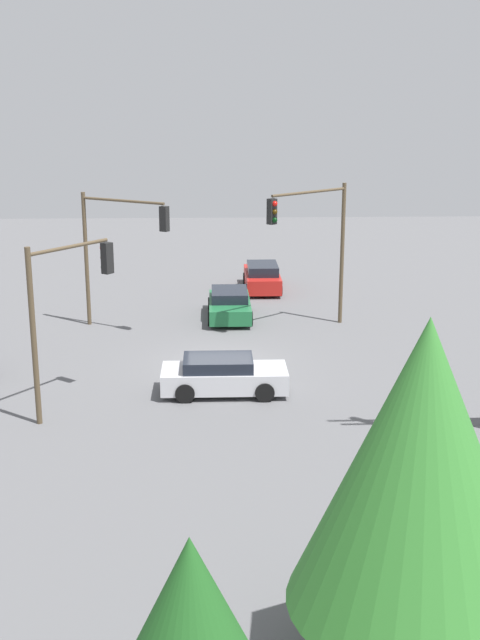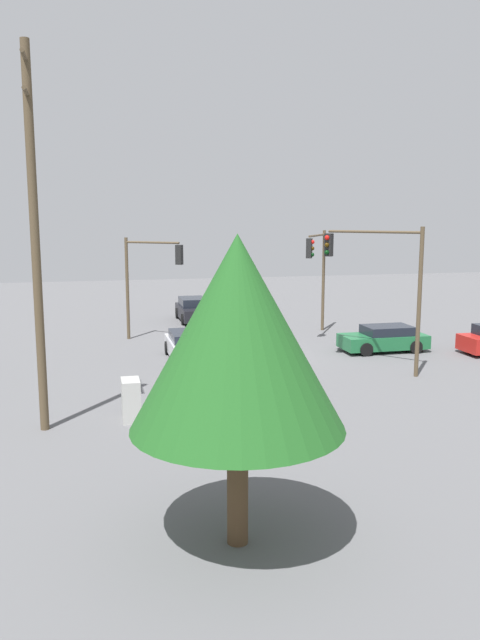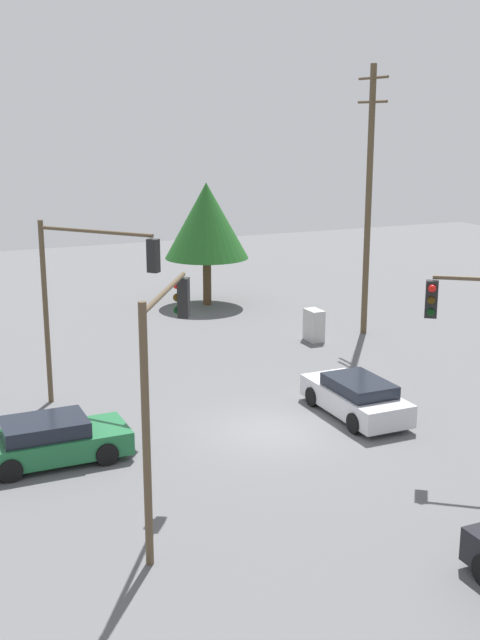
{
  "view_description": "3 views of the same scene",
  "coord_description": "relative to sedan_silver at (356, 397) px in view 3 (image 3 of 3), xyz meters",
  "views": [
    {
      "loc": [
        -0.29,
        -29.69,
        10.0
      ],
      "look_at": [
        0.76,
        -0.32,
        1.87
      ],
      "focal_mm": 45.0,
      "sensor_mm": 36.0,
      "label": 1
    },
    {
      "loc": [
        29.34,
        -7.59,
        6.77
      ],
      "look_at": [
        0.66,
        -0.77,
        1.93
      ],
      "focal_mm": 35.0,
      "sensor_mm": 36.0,
      "label": 2
    },
    {
      "loc": [
        -21.45,
        10.72,
        9.73
      ],
      "look_at": [
        2.68,
        -0.11,
        3.03
      ],
      "focal_mm": 45.0,
      "sensor_mm": 36.0,
      "label": 3
    }
  ],
  "objects": [
    {
      "name": "utility_pole_tall",
      "position": [
        8.97,
        -6.07,
        5.65
      ],
      "size": [
        2.2,
        0.28,
        11.98
      ],
      "color": "brown",
      "rests_on": "ground_plane"
    },
    {
      "name": "sedan_green",
      "position": [
        0.46,
        10.06,
        -0.01
      ],
      "size": [
        2.03,
        4.36,
        1.31
      ],
      "rotation": [
        0.0,
        0.0,
        3.14
      ],
      "color": "#1E6638",
      "rests_on": "ground_plane"
    },
    {
      "name": "ground_plane",
      "position": [
        -0.07,
        3.19,
        -0.65
      ],
      "size": [
        80.0,
        80.0,
        0.0
      ],
      "primitive_type": "plane",
      "color": "#5B5B5E"
    },
    {
      "name": "electrical_cabinet",
      "position": [
        8.73,
        -3.29,
        0.06
      ],
      "size": [
        0.99,
        0.6,
        1.42
      ],
      "primitive_type": "cube",
      "color": "#B2B2AD",
      "rests_on": "ground_plane"
    },
    {
      "name": "traffic_signal_aux",
      "position": [
        4.17,
        7.92,
        3.78
      ],
      "size": [
        3.73,
        3.14,
        6.41
      ],
      "rotation": [
        0.0,
        0.0,
        3.83
      ],
      "color": "brown",
      "rests_on": "ground_plane"
    },
    {
      "name": "traffic_signal_cross",
      "position": [
        -4.46,
        8.23,
        3.54
      ],
      "size": [
        3.99,
        2.55,
        6.04
      ],
      "rotation": [
        0.0,
        0.0,
        -0.55
      ],
      "color": "brown",
      "rests_on": "ground_plane"
    },
    {
      "name": "sedan_silver",
      "position": [
        0.0,
        0.0,
        0.0
      ],
      "size": [
        4.38,
        1.95,
        1.32
      ],
      "rotation": [
        0.0,
        0.0,
        -1.57
      ],
      "color": "silver",
      "rests_on": "ground_plane"
    },
    {
      "name": "tree_corner",
      "position": [
        17.36,
        -1.62,
        3.83
      ],
      "size": [
        4.41,
        4.41,
        6.47
      ],
      "color": "#4C3823",
      "rests_on": "ground_plane"
    }
  ]
}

